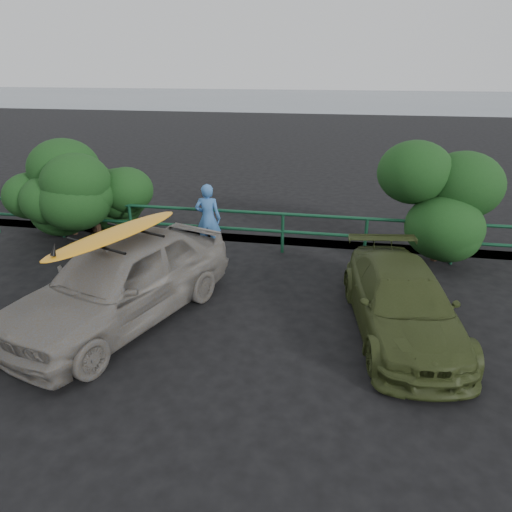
{
  "coord_description": "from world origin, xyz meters",
  "views": [
    {
      "loc": [
        2.29,
        -5.52,
        4.35
      ],
      "look_at": [
        0.92,
        1.87,
        1.19
      ],
      "focal_mm": 32.0,
      "sensor_mm": 36.0,
      "label": 1
    }
  ],
  "objects_px": {
    "sedan": "(121,280)",
    "man": "(208,219)",
    "guardrail": "(243,230)",
    "surfboard": "(116,234)",
    "olive_vehicle": "(402,302)"
  },
  "relations": [
    {
      "from": "sedan",
      "to": "surfboard",
      "type": "distance_m",
      "value": 0.88
    },
    {
      "from": "guardrail",
      "to": "olive_vehicle",
      "type": "distance_m",
      "value": 4.78
    },
    {
      "from": "sedan",
      "to": "man",
      "type": "distance_m",
      "value": 3.51
    },
    {
      "from": "sedan",
      "to": "guardrail",
      "type": "bearing_deg",
      "value": 89.11
    },
    {
      "from": "sedan",
      "to": "man",
      "type": "bearing_deg",
      "value": 99.96
    },
    {
      "from": "guardrail",
      "to": "olive_vehicle",
      "type": "xyz_separation_m",
      "value": [
        3.5,
        -3.26,
        0.05
      ]
    },
    {
      "from": "guardrail",
      "to": "surfboard",
      "type": "xyz_separation_m",
      "value": [
        -1.42,
        -3.74,
        1.15
      ]
    },
    {
      "from": "guardrail",
      "to": "sedan",
      "type": "xyz_separation_m",
      "value": [
        -1.42,
        -3.74,
        0.27
      ]
    },
    {
      "from": "olive_vehicle",
      "to": "surfboard",
      "type": "bearing_deg",
      "value": 177.55
    },
    {
      "from": "sedan",
      "to": "olive_vehicle",
      "type": "xyz_separation_m",
      "value": [
        4.92,
        0.48,
        -0.22
      ]
    },
    {
      "from": "guardrail",
      "to": "olive_vehicle",
      "type": "height_order",
      "value": "olive_vehicle"
    },
    {
      "from": "surfboard",
      "to": "sedan",
      "type": "bearing_deg",
      "value": 0.0
    },
    {
      "from": "guardrail",
      "to": "sedan",
      "type": "bearing_deg",
      "value": -110.87
    },
    {
      "from": "sedan",
      "to": "man",
      "type": "xyz_separation_m",
      "value": [
        0.61,
        3.46,
        0.07
      ]
    },
    {
      "from": "guardrail",
      "to": "surfboard",
      "type": "height_order",
      "value": "surfboard"
    }
  ]
}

